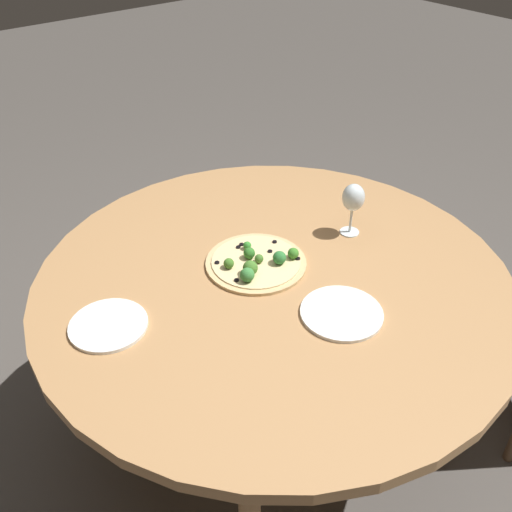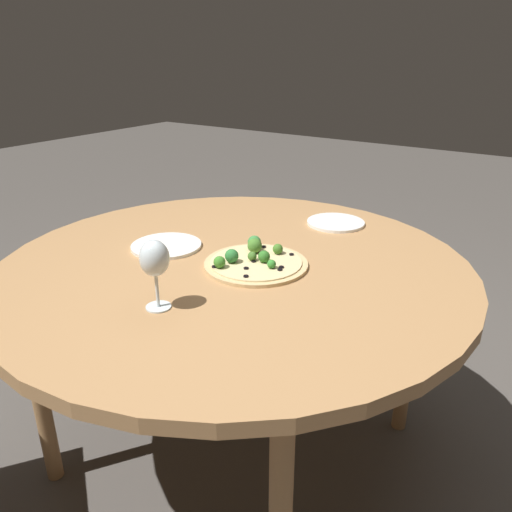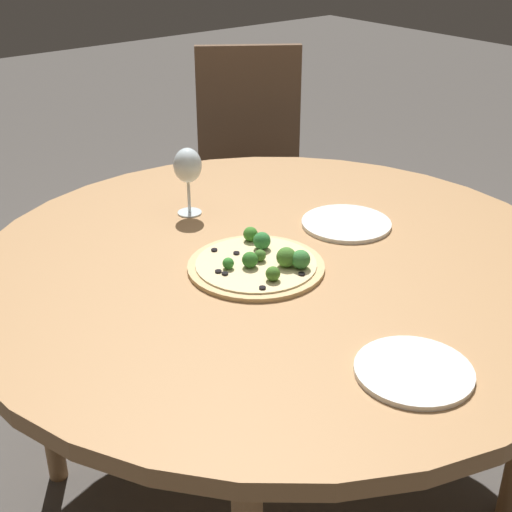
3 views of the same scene
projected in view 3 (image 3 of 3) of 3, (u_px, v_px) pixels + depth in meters
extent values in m
plane|color=#4C4742|center=(275.00, 493.00, 1.90)|extent=(12.00, 12.00, 0.00)
cylinder|color=#A87A4C|center=(279.00, 265.00, 1.59)|extent=(1.37, 1.37, 0.04)
cylinder|color=#A87A4C|center=(293.00, 276.00, 2.28)|extent=(0.05, 0.05, 0.67)
cylinder|color=#A87A4C|center=(42.00, 376.00, 1.81)|extent=(0.05, 0.05, 0.67)
cube|color=brown|center=(252.00, 199.00, 2.57)|extent=(0.56, 0.56, 0.04)
cube|color=brown|center=(249.00, 113.00, 2.61)|extent=(0.24, 0.33, 0.49)
cylinder|color=brown|center=(207.00, 280.00, 2.51)|extent=(0.04, 0.04, 0.43)
cylinder|color=brown|center=(303.00, 277.00, 2.53)|extent=(0.04, 0.04, 0.43)
cylinder|color=brown|center=(207.00, 239.00, 2.82)|extent=(0.04, 0.04, 0.43)
cylinder|color=brown|center=(292.00, 236.00, 2.84)|extent=(0.04, 0.04, 0.43)
cylinder|color=tan|center=(256.00, 266.00, 1.54)|extent=(0.30, 0.30, 0.01)
cylinder|color=beige|center=(256.00, 263.00, 1.53)|extent=(0.26, 0.26, 0.00)
sphere|color=#416E29|center=(260.00, 255.00, 1.53)|extent=(0.03, 0.03, 0.03)
sphere|color=#397D3A|center=(301.00, 259.00, 1.50)|extent=(0.04, 0.04, 0.04)
sphere|color=#2E7635|center=(262.00, 241.00, 1.58)|extent=(0.04, 0.04, 0.04)
sphere|color=#417326|center=(273.00, 274.00, 1.45)|extent=(0.03, 0.03, 0.03)
sphere|color=#42762A|center=(286.00, 257.00, 1.51)|extent=(0.04, 0.04, 0.04)
sphere|color=#3B7D28|center=(250.00, 234.00, 1.62)|extent=(0.03, 0.03, 0.03)
sphere|color=#34832E|center=(228.00, 263.00, 1.50)|extent=(0.02, 0.02, 0.02)
sphere|color=#306F26|center=(250.00, 260.00, 1.51)|extent=(0.03, 0.03, 0.03)
cylinder|color=black|center=(302.00, 274.00, 1.48)|extent=(0.01, 0.01, 0.00)
cylinder|color=black|center=(225.00, 274.00, 1.48)|extent=(0.01, 0.01, 0.00)
cylinder|color=black|center=(236.00, 253.00, 1.57)|extent=(0.01, 0.01, 0.00)
cylinder|color=black|center=(262.00, 288.00, 1.43)|extent=(0.01, 0.01, 0.00)
cylinder|color=black|center=(214.00, 250.00, 1.58)|extent=(0.01, 0.01, 0.00)
cylinder|color=black|center=(255.00, 260.00, 1.54)|extent=(0.01, 0.01, 0.00)
cylinder|color=black|center=(218.00, 271.00, 1.49)|extent=(0.01, 0.01, 0.00)
cylinder|color=black|center=(253.00, 237.00, 1.64)|extent=(0.01, 0.01, 0.00)
cylinder|color=silver|center=(190.00, 213.00, 1.80)|extent=(0.06, 0.06, 0.00)
cylinder|color=silver|center=(189.00, 197.00, 1.78)|extent=(0.01, 0.01, 0.08)
ellipsoid|color=silver|center=(188.00, 165.00, 1.74)|extent=(0.07, 0.07, 0.09)
cylinder|color=white|center=(414.00, 371.00, 1.20)|extent=(0.20, 0.20, 0.01)
cylinder|color=white|center=(346.00, 223.00, 1.74)|extent=(0.22, 0.22, 0.01)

